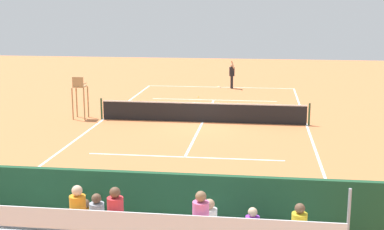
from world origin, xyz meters
name	(u,v)px	position (x,y,z in m)	size (l,w,h in m)	color
ground_plane	(203,122)	(0.00, 0.00, 0.00)	(60.00, 60.00, 0.00)	#D17542
court_line_markings	(203,122)	(0.00, -0.04, 0.00)	(10.10, 22.20, 0.01)	white
tennis_net	(203,112)	(0.00, 0.00, 0.50)	(10.30, 0.10, 1.07)	black
backdrop_wall	(135,213)	(0.00, 14.00, 1.00)	(18.00, 0.16, 2.00)	#1E4C2D
umpire_chair	(80,93)	(6.20, 0.00, 1.31)	(0.67, 0.67, 2.14)	#A88456
courtside_bench	(211,222)	(-1.69, 13.27, 0.56)	(1.80, 0.40, 0.93)	#9E754C
tennis_player	(232,74)	(-0.80, -10.57, 1.02)	(0.44, 0.56, 1.93)	black
tennis_racket	(219,87)	(0.10, -11.14, 0.01)	(0.40, 0.58, 0.03)	black
tennis_ball_near	(198,97)	(1.04, -6.81, 0.03)	(0.07, 0.07, 0.07)	#CCDB33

